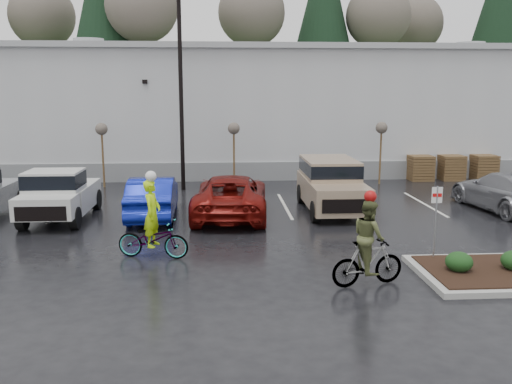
{
  "coord_description": "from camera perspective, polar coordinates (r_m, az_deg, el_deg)",
  "views": [
    {
      "loc": [
        -2.13,
        -14.1,
        4.83
      ],
      "look_at": [
        -0.94,
        4.38,
        1.3
      ],
      "focal_mm": 38.0,
      "sensor_mm": 36.0,
      "label": 1
    }
  ],
  "objects": [
    {
      "name": "car_blue",
      "position": [
        21.0,
        -10.79,
        -0.51
      ],
      "size": [
        1.81,
        4.82,
        1.57
      ],
      "primitive_type": "imported",
      "rotation": [
        0.0,
        0.0,
        3.17
      ],
      "color": "navy",
      "rests_on": "ground"
    },
    {
      "name": "cyclist_hivis",
      "position": [
        15.95,
        -10.8,
        -4.11
      ],
      "size": [
        2.21,
        1.18,
        2.55
      ],
      "rotation": [
        0.0,
        0.0,
        1.35
      ],
      "color": "#3F3F44",
      "rests_on": "ground"
    },
    {
      "name": "cyclist_olive",
      "position": [
        13.75,
        11.72,
        -6.15
      ],
      "size": [
        1.93,
        0.98,
        2.42
      ],
      "rotation": [
        0.0,
        0.0,
        1.81
      ],
      "color": "#3F3F44",
      "rests_on": "ground"
    },
    {
      "name": "sapling_east",
      "position": [
        28.37,
        13.07,
        6.26
      ],
      "size": [
        0.6,
        0.6,
        3.2
      ],
      "color": "#44341B",
      "rests_on": "ground"
    },
    {
      "name": "sapling_west",
      "position": [
        27.81,
        -15.94,
        6.04
      ],
      "size": [
        0.6,
        0.6,
        3.2
      ],
      "color": "#44341B",
      "rests_on": "ground"
    },
    {
      "name": "sapling_mid",
      "position": [
        27.19,
        -2.35,
        6.35
      ],
      "size": [
        0.6,
        0.6,
        3.2
      ],
      "color": "#44341B",
      "rests_on": "ground"
    },
    {
      "name": "pallet_stack_a",
      "position": [
        30.33,
        16.9,
        2.45
      ],
      "size": [
        1.2,
        1.2,
        1.35
      ],
      "primitive_type": "cube",
      "color": "#44341B",
      "rests_on": "ground"
    },
    {
      "name": "car_red",
      "position": [
        20.8,
        -2.67,
        -0.38
      ],
      "size": [
        3.06,
        5.96,
        1.61
      ],
      "primitive_type": "imported",
      "rotation": [
        0.0,
        0.0,
        3.07
      ],
      "color": "#6B0D09",
      "rests_on": "ground"
    },
    {
      "name": "wooded_ridge",
      "position": [
        59.17,
        -1.64,
        9.01
      ],
      "size": [
        80.0,
        25.0,
        6.0
      ],
      "primitive_type": "cube",
      "color": "#1F3D19",
      "rests_on": "ground"
    },
    {
      "name": "warehouse",
      "position": [
        36.17,
        -0.3,
        8.92
      ],
      "size": [
        60.5,
        15.5,
        7.2
      ],
      "color": "#B3B5B8",
      "rests_on": "ground"
    },
    {
      "name": "shrub_a",
      "position": [
        15.12,
        20.59,
        -6.9
      ],
      "size": [
        0.7,
        0.7,
        0.52
      ],
      "primitive_type": "ellipsoid",
      "color": "black",
      "rests_on": "curb_island"
    },
    {
      "name": "lamppost",
      "position": [
        26.18,
        -7.96,
        12.56
      ],
      "size": [
        0.5,
        1.0,
        9.22
      ],
      "color": "black",
      "rests_on": "ground"
    },
    {
      "name": "fire_lane_sign",
      "position": [
        15.85,
        18.41,
        -2.24
      ],
      "size": [
        0.3,
        0.05,
        2.2
      ],
      "color": "gray",
      "rests_on": "ground"
    },
    {
      "name": "ground",
      "position": [
        15.05,
        4.71,
        -7.95
      ],
      "size": [
        120.0,
        120.0,
        0.0
      ],
      "primitive_type": "plane",
      "color": "black",
      "rests_on": "ground"
    },
    {
      "name": "car_far_silver",
      "position": [
        23.84,
        24.83,
        0.05
      ],
      "size": [
        2.81,
        5.72,
        1.6
      ],
      "primitive_type": "imported",
      "rotation": [
        0.0,
        0.0,
        3.25
      ],
      "color": "#9B9CA2",
      "rests_on": "ground"
    },
    {
      "name": "pallet_stack_b",
      "position": [
        30.97,
        19.84,
        2.44
      ],
      "size": [
        1.2,
        1.2,
        1.35
      ],
      "primitive_type": "cube",
      "color": "#44341B",
      "rests_on": "ground"
    },
    {
      "name": "suv_tan",
      "position": [
        21.77,
        7.98,
        0.63
      ],
      "size": [
        2.2,
        5.1,
        2.06
      ],
      "primitive_type": null,
      "color": "gray",
      "rests_on": "ground"
    },
    {
      "name": "pallet_stack_c",
      "position": [
        31.73,
        22.83,
        2.42
      ],
      "size": [
        1.2,
        1.2,
        1.35
      ],
      "primitive_type": "cube",
      "color": "#44341B",
      "rests_on": "ground"
    },
    {
      "name": "pickup_white",
      "position": [
        21.73,
        -19.71,
        -0.05
      ],
      "size": [
        2.1,
        5.2,
        1.96
      ],
      "primitive_type": null,
      "color": "silver",
      "rests_on": "ground"
    }
  ]
}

